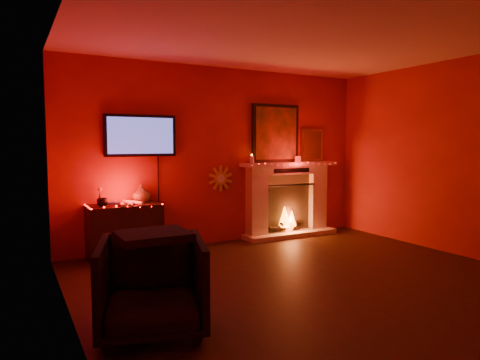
# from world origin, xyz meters

# --- Properties ---
(room) EXTENTS (5.00, 5.00, 5.00)m
(room) POSITION_xyz_m (0.00, 0.00, 1.35)
(room) COLOR black
(room) RESTS_ON ground
(floor) EXTENTS (5.00, 5.00, 0.00)m
(floor) POSITION_xyz_m (0.00, 0.00, 0.00)
(floor) COLOR black
(floor) RESTS_ON ground
(fireplace) EXTENTS (1.72, 0.40, 2.18)m
(fireplace) POSITION_xyz_m (1.14, 2.39, 0.72)
(fireplace) COLOR beige
(fireplace) RESTS_ON floor
(tv) EXTENTS (1.00, 0.07, 1.24)m
(tv) POSITION_xyz_m (-1.30, 2.45, 1.65)
(tv) COLOR black
(tv) RESTS_ON room
(sunburst_clock) EXTENTS (0.40, 0.03, 0.40)m
(sunburst_clock) POSITION_xyz_m (-0.05, 2.48, 1.00)
(sunburst_clock) COLOR gold
(sunburst_clock) RESTS_ON room
(console_table) EXTENTS (0.95, 0.58, 0.99)m
(console_table) POSITION_xyz_m (-1.59, 2.26, 0.40)
(console_table) COLOR black
(console_table) RESTS_ON floor
(armchair) EXTENTS (1.05, 1.06, 0.78)m
(armchair) POSITION_xyz_m (-1.95, -0.15, 0.39)
(armchair) COLOR black
(armchair) RESTS_ON floor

